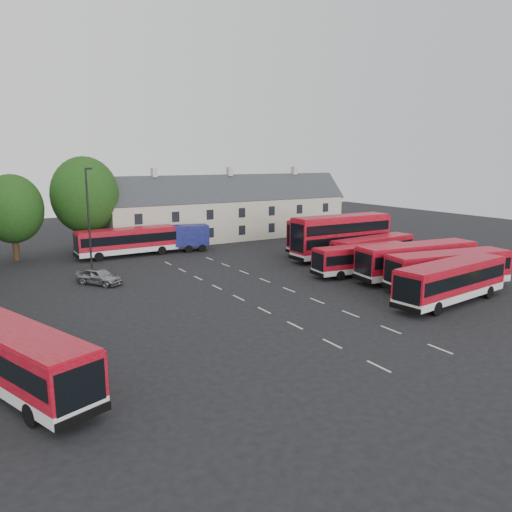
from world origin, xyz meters
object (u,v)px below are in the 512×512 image
(silver_car, at_px, (99,276))
(lamppost, at_px, (89,220))
(bus_row_a, at_px, (451,279))
(bus_dd_south, at_px, (341,234))
(box_truck, at_px, (179,237))
(bus_west, at_px, (15,354))

(silver_car, xyz_separation_m, lamppost, (0.18, 3.53, 4.79))
(bus_row_a, xyz_separation_m, bus_dd_south, (4.09, 18.04, 0.85))
(box_truck, relative_size, lamppost, 0.74)
(silver_car, height_order, lamppost, lamppost)
(bus_row_a, bearing_deg, silver_car, 130.72)
(bus_dd_south, bearing_deg, lamppost, 168.35)
(bus_row_a, relative_size, bus_west, 1.01)
(bus_west, height_order, box_truck, bus_west)
(box_truck, bearing_deg, bus_dd_south, -31.88)
(silver_car, bearing_deg, bus_row_a, -76.98)
(bus_dd_south, xyz_separation_m, box_truck, (-13.96, 13.79, -1.03))
(box_truck, xyz_separation_m, lamppost, (-12.29, -8.09, 3.75))
(bus_west, distance_m, lamppost, 24.93)
(bus_row_a, height_order, lamppost, lamppost)
(bus_row_a, xyz_separation_m, silver_car, (-22.33, 20.20, -1.22))
(bus_west, relative_size, silver_car, 2.65)
(bus_row_a, height_order, bus_west, bus_row_a)
(bus_west, height_order, lamppost, lamppost)
(bus_row_a, distance_m, lamppost, 32.66)
(silver_car, relative_size, lamppost, 0.43)
(box_truck, distance_m, silver_car, 17.08)
(bus_west, xyz_separation_m, silver_car, (8.65, 19.51, -1.20))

